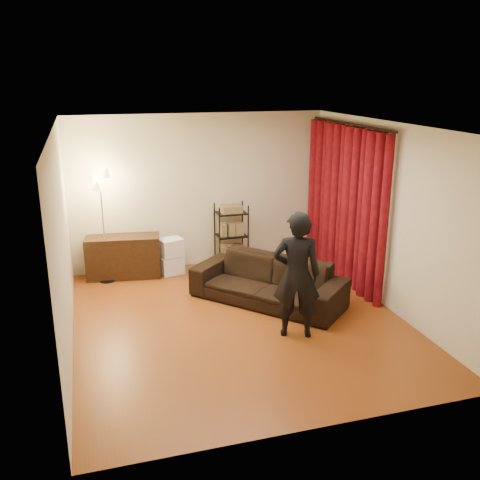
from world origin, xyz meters
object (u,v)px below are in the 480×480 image
object	(u,v)px
media_cabinet	(123,257)
wire_shelf	(231,235)
person	(297,275)
storage_boxes	(171,256)
floor_lamp	(103,228)
sofa	(268,281)

from	to	relation	value
media_cabinet	wire_shelf	world-z (taller)	wire_shelf
person	storage_boxes	bearing A→B (deg)	-47.47
storage_boxes	floor_lamp	xyz separation A→B (m)	(-1.09, -0.02, 0.60)
person	media_cabinet	world-z (taller)	person
media_cabinet	storage_boxes	world-z (taller)	media_cabinet
media_cabinet	storage_boxes	distance (m)	0.81
wire_shelf	storage_boxes	bearing A→B (deg)	179.42
person	floor_lamp	xyz separation A→B (m)	(-2.30, 2.69, 0.07)
storage_boxes	sofa	bearing A→B (deg)	-53.24
sofa	wire_shelf	size ratio (longest dim) A/B	2.02
person	wire_shelf	xyz separation A→B (m)	(-0.10, 2.81, -0.28)
media_cabinet	person	bearing A→B (deg)	-46.40
sofa	media_cabinet	size ratio (longest dim) A/B	1.88
sofa	media_cabinet	xyz separation A→B (m)	(-2.00, 1.71, 0.02)
media_cabinet	storage_boxes	xyz separation A→B (m)	(0.80, -0.10, -0.04)
person	media_cabinet	xyz separation A→B (m)	(-2.00, 2.81, -0.49)
person	floor_lamp	size ratio (longest dim) A/B	0.92
person	wire_shelf	distance (m)	2.83
sofa	media_cabinet	distance (m)	2.63
sofa	person	xyz separation A→B (m)	(0.00, -1.10, 0.51)
sofa	floor_lamp	distance (m)	2.85
media_cabinet	storage_boxes	size ratio (longest dim) A/B	1.92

